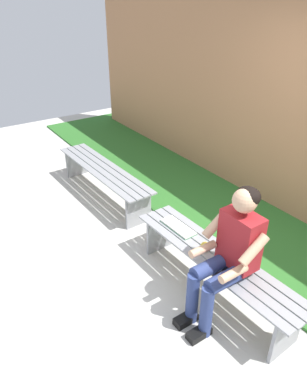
# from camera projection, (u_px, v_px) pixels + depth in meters

# --- Properties ---
(ground_plane) EXTENTS (10.00, 7.00, 0.04)m
(ground_plane) POSITION_uv_depth(u_px,v_px,m) (70.00, 268.00, 3.81)
(ground_plane) COLOR beige
(grass_strip) EXTENTS (9.00, 2.39, 0.03)m
(grass_strip) POSITION_uv_depth(u_px,v_px,m) (239.00, 197.00, 5.04)
(grass_strip) COLOR #2D6B28
(grass_strip) RESTS_ON ground
(bench_near) EXTENTS (1.90, 0.46, 0.45)m
(bench_near) POSITION_uv_depth(u_px,v_px,m) (214.00, 264.00, 3.31)
(bench_near) COLOR gray
(bench_near) RESTS_ON ground
(bench_far) EXTENTS (1.98, 0.46, 0.45)m
(bench_far) POSITION_uv_depth(u_px,v_px,m) (103.00, 175.00, 4.92)
(bench_far) COLOR gray
(bench_far) RESTS_ON ground
(person_seated) EXTENTS (0.50, 0.69, 1.26)m
(person_seated) POSITION_uv_depth(u_px,v_px,m) (228.00, 253.00, 2.92)
(person_seated) COLOR maroon
(person_seated) RESTS_ON ground
(apple) EXTENTS (0.09, 0.09, 0.09)m
(apple) POSITION_uv_depth(u_px,v_px,m) (205.00, 246.00, 3.31)
(apple) COLOR gold
(apple) RESTS_ON bench_near
(book_open) EXTENTS (0.42, 0.17, 0.02)m
(book_open) POSITION_uv_depth(u_px,v_px,m) (178.00, 227.00, 3.64)
(book_open) COLOR white
(book_open) RESTS_ON bench_near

